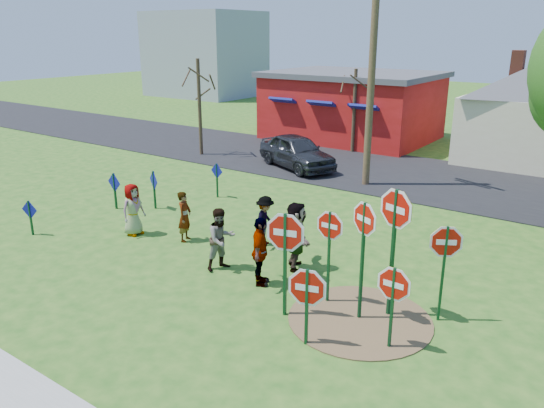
{
  "coord_description": "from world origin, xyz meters",
  "views": [
    {
      "loc": [
        8.94,
        -10.64,
        6.12
      ],
      "look_at": [
        0.17,
        1.72,
        1.18
      ],
      "focal_mm": 35.0,
      "sensor_mm": 36.0,
      "label": 1
    }
  ],
  "objects_px": {
    "person_b": "(185,216)",
    "person_a": "(133,209)",
    "stop_sign_d": "(445,250)",
    "stop_sign_c": "(364,234)",
    "suv": "(297,151)",
    "stop_sign_a": "(285,242)",
    "stop_sign_b": "(395,221)",
    "utility_pole": "(372,63)"
  },
  "relations": [
    {
      "from": "stop_sign_a",
      "to": "utility_pole",
      "type": "xyz_separation_m",
      "value": [
        -3.23,
        10.85,
        3.17
      ]
    },
    {
      "from": "stop_sign_b",
      "to": "stop_sign_d",
      "type": "relative_size",
      "value": 1.33
    },
    {
      "from": "stop_sign_d",
      "to": "utility_pole",
      "type": "bearing_deg",
      "value": 94.63
    },
    {
      "from": "stop_sign_b",
      "to": "person_b",
      "type": "distance_m",
      "value": 7.1
    },
    {
      "from": "stop_sign_d",
      "to": "suv",
      "type": "height_order",
      "value": "stop_sign_d"
    },
    {
      "from": "stop_sign_b",
      "to": "person_b",
      "type": "xyz_separation_m",
      "value": [
        -6.92,
        0.61,
        -1.48
      ]
    },
    {
      "from": "stop_sign_b",
      "to": "suv",
      "type": "relative_size",
      "value": 0.69
    },
    {
      "from": "stop_sign_c",
      "to": "suv",
      "type": "distance_m",
      "value": 13.77
    },
    {
      "from": "utility_pole",
      "to": "stop_sign_b",
      "type": "bearing_deg",
      "value": -61.53
    },
    {
      "from": "stop_sign_a",
      "to": "stop_sign_b",
      "type": "xyz_separation_m",
      "value": [
        1.92,
        1.35,
        0.49
      ]
    },
    {
      "from": "stop_sign_c",
      "to": "person_a",
      "type": "bearing_deg",
      "value": -159.24
    },
    {
      "from": "stop_sign_a",
      "to": "suv",
      "type": "xyz_separation_m",
      "value": [
        -7.12,
        11.53,
        -0.96
      ]
    },
    {
      "from": "person_b",
      "to": "suv",
      "type": "height_order",
      "value": "suv"
    },
    {
      "from": "stop_sign_c",
      "to": "stop_sign_a",
      "type": "bearing_deg",
      "value": -125.6
    },
    {
      "from": "stop_sign_d",
      "to": "person_b",
      "type": "bearing_deg",
      "value": 149.16
    },
    {
      "from": "stop_sign_c",
      "to": "utility_pole",
      "type": "bearing_deg",
      "value": 139.92
    },
    {
      "from": "stop_sign_c",
      "to": "person_a",
      "type": "height_order",
      "value": "stop_sign_c"
    },
    {
      "from": "stop_sign_c",
      "to": "suv",
      "type": "xyz_separation_m",
      "value": [
        -8.57,
        10.7,
        -1.21
      ]
    },
    {
      "from": "stop_sign_b",
      "to": "person_b",
      "type": "height_order",
      "value": "stop_sign_b"
    },
    {
      "from": "person_a",
      "to": "utility_pole",
      "type": "height_order",
      "value": "utility_pole"
    },
    {
      "from": "stop_sign_b",
      "to": "utility_pole",
      "type": "xyz_separation_m",
      "value": [
        -5.15,
        9.5,
        2.68
      ]
    },
    {
      "from": "stop_sign_d",
      "to": "suv",
      "type": "bearing_deg",
      "value": 106.31
    },
    {
      "from": "stop_sign_a",
      "to": "utility_pole",
      "type": "distance_m",
      "value": 11.75
    },
    {
      "from": "person_a",
      "to": "suv",
      "type": "height_order",
      "value": "person_a"
    },
    {
      "from": "person_b",
      "to": "stop_sign_d",
      "type": "bearing_deg",
      "value": -111.05
    },
    {
      "from": "stop_sign_a",
      "to": "stop_sign_b",
      "type": "relative_size",
      "value": 0.83
    },
    {
      "from": "person_a",
      "to": "suv",
      "type": "bearing_deg",
      "value": 2.48
    },
    {
      "from": "stop_sign_c",
      "to": "person_b",
      "type": "height_order",
      "value": "stop_sign_c"
    },
    {
      "from": "stop_sign_d",
      "to": "person_a",
      "type": "xyz_separation_m",
      "value": [
        -9.61,
        -0.37,
        -0.86
      ]
    },
    {
      "from": "suv",
      "to": "person_b",
      "type": "bearing_deg",
      "value": -143.14
    },
    {
      "from": "person_b",
      "to": "person_a",
      "type": "bearing_deg",
      "value": 88.46
    },
    {
      "from": "stop_sign_c",
      "to": "suv",
      "type": "bearing_deg",
      "value": 153.55
    },
    {
      "from": "stop_sign_c",
      "to": "person_b",
      "type": "distance_m",
      "value": 6.67
    },
    {
      "from": "stop_sign_a",
      "to": "suv",
      "type": "distance_m",
      "value": 13.58
    },
    {
      "from": "stop_sign_a",
      "to": "stop_sign_c",
      "type": "relative_size",
      "value": 0.9
    },
    {
      "from": "stop_sign_a",
      "to": "suv",
      "type": "bearing_deg",
      "value": 106.29
    },
    {
      "from": "stop_sign_c",
      "to": "stop_sign_d",
      "type": "bearing_deg",
      "value": 58.01
    },
    {
      "from": "utility_pole",
      "to": "person_b",
      "type": "bearing_deg",
      "value": -101.26
    },
    {
      "from": "stop_sign_c",
      "to": "person_b",
      "type": "xyz_separation_m",
      "value": [
        -6.45,
        1.14,
        -1.24
      ]
    },
    {
      "from": "stop_sign_d",
      "to": "utility_pole",
      "type": "relative_size",
      "value": 0.25
    },
    {
      "from": "person_b",
      "to": "utility_pole",
      "type": "xyz_separation_m",
      "value": [
        1.77,
        8.88,
        4.17
      ]
    },
    {
      "from": "stop_sign_a",
      "to": "stop_sign_d",
      "type": "height_order",
      "value": "stop_sign_a"
    }
  ]
}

